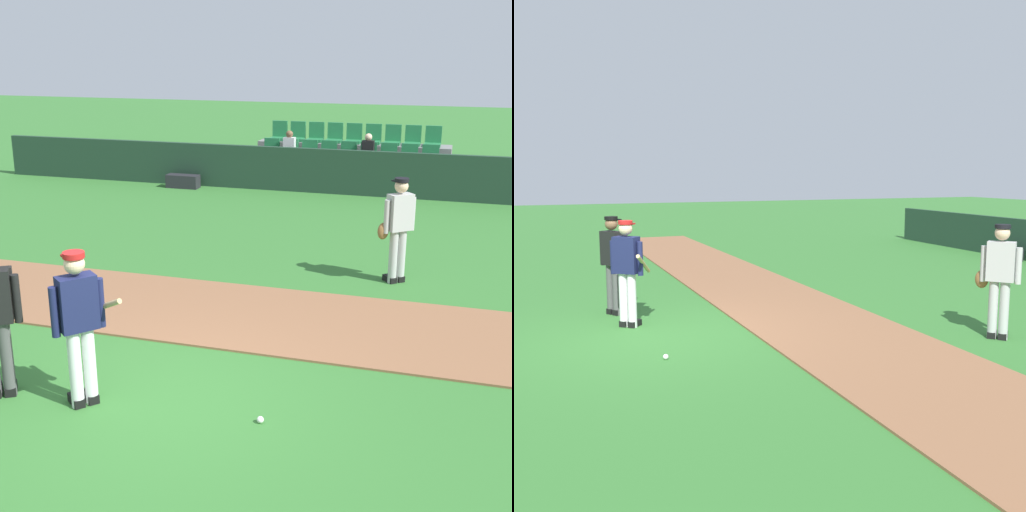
# 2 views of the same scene
# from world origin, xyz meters

# --- Properties ---
(ground_plane) EXTENTS (80.00, 80.00, 0.00)m
(ground_plane) POSITION_xyz_m (0.00, 0.00, 0.00)
(ground_plane) COLOR #33702D
(infield_dirt_path) EXTENTS (28.00, 2.45, 0.03)m
(infield_dirt_path) POSITION_xyz_m (0.00, 2.70, 0.01)
(infield_dirt_path) COLOR brown
(infield_dirt_path) RESTS_ON ground
(batter_navy_jersey) EXTENTS (0.76, 0.67, 1.76)m
(batter_navy_jersey) POSITION_xyz_m (-0.66, -0.27, 0.97)
(batter_navy_jersey) COLOR white
(batter_navy_jersey) RESTS_ON ground
(umpire_home_plate) EXTENTS (0.53, 0.46, 1.76)m
(umpire_home_plate) POSITION_xyz_m (-1.66, -0.35, 1.00)
(umpire_home_plate) COLOR #4C4C4C
(umpire_home_plate) RESTS_ON ground
(runner_grey_jersey) EXTENTS (0.58, 0.49, 1.76)m
(runner_grey_jersey) POSITION_xyz_m (2.16, 4.85, 0.96)
(runner_grey_jersey) COLOR #B2B2B2
(runner_grey_jersey) RESTS_ON ground
(baseball) EXTENTS (0.07, 0.07, 0.07)m
(baseball) POSITION_xyz_m (1.30, -0.08, 0.04)
(baseball) COLOR white
(baseball) RESTS_ON ground
(equipment_bag) EXTENTS (0.90, 0.36, 0.36)m
(equipment_bag) POSITION_xyz_m (-4.30, 11.11, 0.18)
(equipment_bag) COLOR #232328
(equipment_bag) RESTS_ON ground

